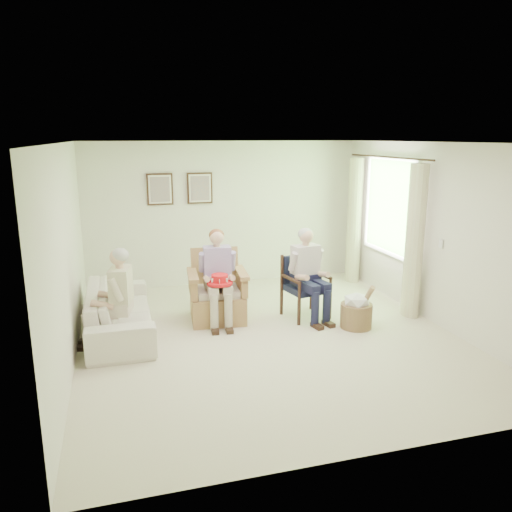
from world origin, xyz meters
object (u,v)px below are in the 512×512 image
object	(u,v)px
sofa	(119,311)
red_hat	(220,281)
person_sofa	(118,293)
wood_armchair	(304,284)
person_dark	(308,268)
wicker_armchair	(217,298)
person_wicker	(218,270)
hatbox	(357,310)

from	to	relation	value
sofa	red_hat	xyz separation A→B (m)	(1.39, -0.19, 0.38)
person_sofa	sofa	bearing A→B (deg)	-168.31
red_hat	person_sofa	bearing A→B (deg)	-165.75
wood_armchair	person_dark	size ratio (longest dim) A/B	0.68
wicker_armchair	person_wicker	world-z (taller)	person_wicker
person_dark	hatbox	bearing A→B (deg)	-55.86
sofa	person_wicker	size ratio (longest dim) A/B	1.61
wicker_armchair	person_dark	xyz separation A→B (m)	(1.31, -0.34, 0.45)
wicker_armchair	person_sofa	xyz separation A→B (m)	(-1.41, -0.69, 0.41)
wood_armchair	hatbox	xyz separation A→B (m)	(0.54, -0.69, -0.24)
sofa	red_hat	bearing A→B (deg)	-97.66
wood_armchair	red_hat	bearing A→B (deg)	175.09
person_wicker	person_dark	size ratio (longest dim) A/B	1.01
red_hat	sofa	bearing A→B (deg)	172.34
red_hat	wicker_armchair	bearing A→B (deg)	86.06
person_sofa	hatbox	size ratio (longest dim) A/B	1.93
sofa	person_sofa	distance (m)	0.68
person_wicker	hatbox	bearing A→B (deg)	-16.64
person_wicker	hatbox	distance (m)	2.06
red_hat	wood_armchair	bearing A→B (deg)	6.45
person_dark	hatbox	distance (m)	0.92
person_wicker	person_sofa	bearing A→B (deg)	-153.26
wood_armchair	person_wicker	size ratio (longest dim) A/B	0.68
wicker_armchair	person_wicker	size ratio (longest dim) A/B	0.77
person_dark	red_hat	distance (m)	1.33
sofa	red_hat	distance (m)	1.45
wood_armchair	person_sofa	world-z (taller)	person_sofa
sofa	hatbox	bearing A→B (deg)	-102.51
wicker_armchair	person_sofa	distance (m)	1.62
sofa	person_sofa	bearing A→B (deg)	-180.00
person_dark	person_sofa	xyz separation A→B (m)	(-2.72, -0.35, -0.04)
red_hat	person_wicker	bearing A→B (deg)	83.43
wood_armchair	hatbox	size ratio (longest dim) A/B	1.37
wicker_armchair	sofa	distance (m)	1.42
person_wicker	hatbox	xyz separation A→B (m)	(1.85, -0.74, -0.53)
person_dark	sofa	bearing A→B (deg)	164.67
person_sofa	person_dark	bearing A→B (deg)	109.04
wood_armchair	person_dark	bearing A→B (deg)	-101.36
red_hat	person_dark	bearing A→B (deg)	-0.09
person_sofa	person_wicker	bearing A→B (deg)	123.23
person_dark	wicker_armchair	bearing A→B (deg)	153.88
sofa	wood_armchair	bearing A→B (deg)	-90.76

